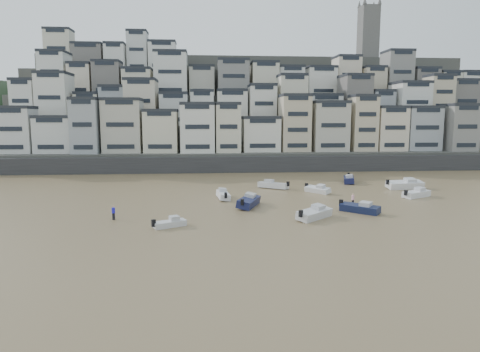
{
  "coord_description": "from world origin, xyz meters",
  "views": [
    {
      "loc": [
        -1.95,
        -29.66,
        12.37
      ],
      "look_at": [
        2.92,
        30.0,
        4.0
      ],
      "focal_mm": 32.0,
      "sensor_mm": 36.0,
      "label": 1
    }
  ],
  "objects": [
    {
      "name": "boat_f",
      "position": [
        0.7,
        34.02,
        0.73
      ],
      "size": [
        2.28,
        5.53,
        1.47
      ],
      "primitive_type": null,
      "rotation": [
        0.0,
        0.0,
        1.67
      ],
      "color": "white",
      "rests_on": "ground"
    },
    {
      "name": "boat_j",
      "position": [
        -6.02,
        17.76,
        0.55
      ],
      "size": [
        4.22,
        3.06,
        1.11
      ],
      "primitive_type": null,
      "rotation": [
        0.0,
        0.0,
        0.48
      ],
      "color": "silver",
      "rests_on": "ground"
    },
    {
      "name": "boat_h",
      "position": [
        9.74,
        42.64,
        0.79
      ],
      "size": [
        5.88,
        4.81,
        1.58
      ],
      "primitive_type": null,
      "rotation": [
        0.0,
        0.0,
        2.55
      ],
      "color": "silver",
      "rests_on": "ground"
    },
    {
      "name": "hillside",
      "position": [
        14.73,
        104.84,
        13.01
      ],
      "size": [
        141.04,
        66.0,
        50.0
      ],
      "color": "#4C4C47",
      "rests_on": "ground"
    },
    {
      "name": "person_pink",
      "position": [
        18.51,
        27.37,
        0.87
      ],
      "size": [
        0.44,
        0.44,
        1.74
      ],
      "primitive_type": null,
      "color": "#EFA8BA",
      "rests_on": "ground"
    },
    {
      "name": "boat_b",
      "position": [
        17.95,
        23.13,
        0.76
      ],
      "size": [
        5.28,
        5.14,
        1.52
      ],
      "primitive_type": null,
      "rotation": [
        0.0,
        0.0,
        -0.76
      ],
      "color": "#121A3B",
      "rests_on": "ground"
    },
    {
      "name": "person_blue",
      "position": [
        -13.06,
        21.76,
        0.87
      ],
      "size": [
        0.44,
        0.44,
        1.74
      ],
      "primitive_type": null,
      "color": "#1F1BD0",
      "rests_on": "ground"
    },
    {
      "name": "ground",
      "position": [
        0.0,
        0.0,
        0.0
      ],
      "size": [
        400.0,
        400.0,
        0.0
      ],
      "primitive_type": "plane",
      "color": "#92784E",
      "rests_on": "ground"
    },
    {
      "name": "boat_c",
      "position": [
        3.98,
        28.06,
        0.87
      ],
      "size": [
        4.33,
        6.7,
        1.74
      ],
      "primitive_type": null,
      "rotation": [
        0.0,
        0.0,
        1.19
      ],
      "color": "#161B44",
      "rests_on": "ground"
    },
    {
      "name": "boat_i",
      "position": [
        24.97,
        47.93,
        0.84
      ],
      "size": [
        3.78,
        6.47,
        1.68
      ],
      "primitive_type": null,
      "rotation": [
        0.0,
        0.0,
        -1.88
      ],
      "color": "#141840",
      "rests_on": "ground"
    },
    {
      "name": "boat_a",
      "position": [
        11.23,
        20.3,
        0.82
      ],
      "size": [
        5.77,
        5.44,
        1.63
      ],
      "primitive_type": null,
      "rotation": [
        0.0,
        0.0,
        0.73
      ],
      "color": "silver",
      "rests_on": "ground"
    },
    {
      "name": "boat_d",
      "position": [
        30.48,
        32.75,
        0.76
      ],
      "size": [
        5.78,
        4.29,
        1.53
      ],
      "primitive_type": null,
      "rotation": [
        0.0,
        0.0,
        0.5
      ],
      "color": "silver",
      "rests_on": "ground"
    },
    {
      "name": "boat_e",
      "position": [
        16.21,
        37.64,
        0.66
      ],
      "size": [
        4.17,
        4.84,
        1.32
      ],
      "primitive_type": null,
      "rotation": [
        0.0,
        0.0,
        -0.93
      ],
      "color": "silver",
      "rests_on": "ground"
    },
    {
      "name": "harbor_wall",
      "position": [
        10.0,
        65.0,
        1.75
      ],
      "size": [
        140.0,
        3.0,
        3.5
      ],
      "primitive_type": "cube",
      "color": "#38383A",
      "rests_on": "ground"
    },
    {
      "name": "boat_g",
      "position": [
        32.22,
        40.24,
        0.94
      ],
      "size": [
        7.06,
        2.92,
        1.87
      ],
      "primitive_type": null,
      "rotation": [
        0.0,
        0.0,
        0.1
      ],
      "color": "silver",
      "rests_on": "ground"
    }
  ]
}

